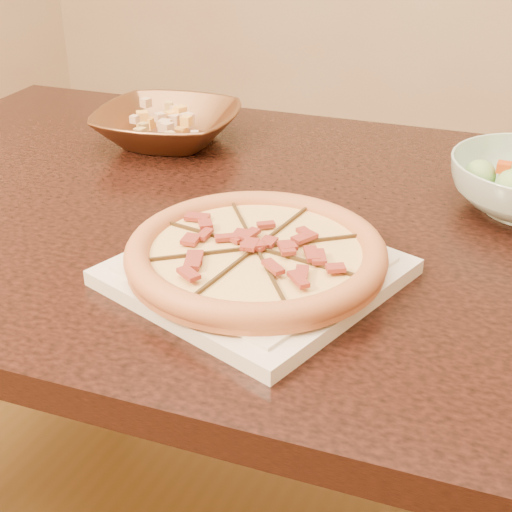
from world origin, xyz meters
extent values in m
cube|color=#33140E|center=(-0.03, -0.02, 0.73)|extent=(1.39, 0.96, 0.04)
cylinder|color=#33140E|center=(-0.62, 0.33, 0.35)|extent=(0.07, 0.07, 0.71)
cube|color=beige|center=(0.06, -0.20, 0.76)|extent=(0.34, 0.34, 0.02)
cube|color=beige|center=(0.06, -0.20, 0.77)|extent=(0.29, 0.29, 0.00)
cylinder|color=#DD784E|center=(0.06, -0.20, 0.78)|extent=(0.29, 0.29, 0.01)
torus|color=#DD784E|center=(0.06, -0.20, 0.79)|extent=(0.29, 0.29, 0.03)
cylinder|color=#FFE992|center=(0.06, -0.20, 0.79)|extent=(0.24, 0.24, 0.01)
cube|color=#362511|center=(0.06, -0.20, 0.79)|extent=(0.03, 0.29, 0.01)
cube|color=#362511|center=(0.06, -0.20, 0.79)|extent=(0.18, 0.23, 0.01)
cube|color=#362511|center=(0.06, -0.20, 0.79)|extent=(0.29, 0.03, 0.01)
cube|color=#362511|center=(0.06, -0.20, 0.79)|extent=(0.23, 0.18, 0.01)
cube|color=#97342C|center=(0.08, -0.20, 0.79)|extent=(0.03, 0.02, 0.00)
cube|color=#97342C|center=(0.10, -0.19, 0.79)|extent=(0.03, 0.02, 0.00)
cube|color=#97342C|center=(0.13, -0.17, 0.79)|extent=(0.03, 0.02, 0.00)
cube|color=#97342C|center=(0.08, -0.18, 0.79)|extent=(0.03, 0.03, 0.00)
cube|color=#97342C|center=(0.09, -0.15, 0.79)|extent=(0.03, 0.03, 0.00)
cube|color=#97342C|center=(0.10, -0.12, 0.79)|extent=(0.02, 0.03, 0.00)
cube|color=#97342C|center=(0.07, -0.16, 0.79)|extent=(0.02, 0.03, 0.00)
cube|color=#97342C|center=(0.06, -0.13, 0.79)|extent=(0.02, 0.02, 0.00)
cube|color=#97342C|center=(0.04, -0.10, 0.79)|extent=(0.02, 0.03, 0.00)
cube|color=#97342C|center=(0.04, -0.15, 0.79)|extent=(0.02, 0.03, 0.00)
cube|color=#97342C|center=(0.01, -0.14, 0.79)|extent=(0.03, 0.03, 0.00)
cube|color=#97342C|center=(0.04, -0.18, 0.79)|extent=(0.03, 0.03, 0.00)
cube|color=#97342C|center=(0.01, -0.17, 0.79)|extent=(0.03, 0.02, 0.00)
cube|color=#97342C|center=(-0.02, -0.18, 0.79)|extent=(0.03, 0.02, 0.00)
cube|color=#97342C|center=(0.02, -0.20, 0.79)|extent=(0.02, 0.01, 0.00)
cube|color=#97342C|center=(0.00, -0.21, 0.79)|extent=(0.03, 0.02, 0.00)
cube|color=#97342C|center=(-0.02, -0.24, 0.79)|extent=(0.03, 0.02, 0.00)
cube|color=#97342C|center=(0.02, -0.22, 0.79)|extent=(0.03, 0.03, 0.00)
cube|color=#97342C|center=(0.01, -0.25, 0.79)|extent=(0.03, 0.03, 0.00)
cube|color=#97342C|center=(0.05, -0.22, 0.79)|extent=(0.02, 0.03, 0.00)
cube|color=#97342C|center=(0.05, -0.24, 0.79)|extent=(0.02, 0.03, 0.00)
cube|color=#97342C|center=(0.06, -0.27, 0.79)|extent=(0.02, 0.02, 0.00)
cube|color=#97342C|center=(0.06, -0.23, 0.79)|extent=(0.02, 0.03, 0.00)
cube|color=#97342C|center=(0.09, -0.25, 0.79)|extent=(0.02, 0.03, 0.00)
cube|color=#97342C|center=(0.11, -0.26, 0.79)|extent=(0.03, 0.03, 0.00)
cube|color=#97342C|center=(0.09, -0.22, 0.79)|extent=(0.03, 0.02, 0.00)
cube|color=#97342C|center=(0.12, -0.22, 0.79)|extent=(0.03, 0.02, 0.00)
imported|color=brown|center=(-0.27, 0.16, 0.78)|extent=(0.28, 0.28, 0.06)
cube|color=tan|center=(-0.27, 0.16, 0.82)|extent=(0.03, 0.03, 0.03)
cube|color=#F6AE43|center=(-0.26, 0.16, 0.82)|extent=(0.03, 0.03, 0.03)
cube|color=tan|center=(-0.25, 0.18, 0.82)|extent=(0.03, 0.03, 0.03)
cube|color=tan|center=(-0.24, 0.19, 0.82)|extent=(0.03, 0.03, 0.03)
cube|color=#F6AE43|center=(-0.27, 0.17, 0.82)|extent=(0.03, 0.03, 0.03)
cube|color=tan|center=(-0.27, 0.18, 0.82)|extent=(0.03, 0.03, 0.03)
cube|color=tan|center=(-0.28, 0.20, 0.82)|extent=(0.03, 0.03, 0.03)
cube|color=#F6AE43|center=(-0.27, 0.16, 0.82)|extent=(0.03, 0.03, 0.03)
cube|color=tan|center=(-0.29, 0.17, 0.82)|extent=(0.03, 0.03, 0.03)
cube|color=tan|center=(-0.30, 0.18, 0.82)|extent=(0.03, 0.03, 0.03)
cube|color=#F6AE43|center=(-0.32, 0.17, 0.82)|extent=(0.03, 0.03, 0.03)
cube|color=tan|center=(-0.28, 0.16, 0.82)|extent=(0.03, 0.03, 0.03)
cube|color=tan|center=(-0.30, 0.15, 0.82)|extent=(0.03, 0.03, 0.03)
cube|color=#F6AE43|center=(-0.31, 0.14, 0.82)|extent=(0.03, 0.03, 0.03)
cube|color=tan|center=(-0.28, 0.16, 0.82)|extent=(0.03, 0.03, 0.03)
cube|color=tan|center=(-0.28, 0.14, 0.82)|extent=(0.03, 0.03, 0.03)
cube|color=#F6AE43|center=(-0.28, 0.12, 0.82)|extent=(0.03, 0.03, 0.03)
cube|color=tan|center=(-0.27, 0.11, 0.82)|extent=(0.03, 0.03, 0.03)
cube|color=tan|center=(-0.27, 0.15, 0.82)|extent=(0.03, 0.03, 0.03)
cube|color=#F6AE43|center=(-0.26, 0.14, 0.82)|extent=(0.03, 0.03, 0.03)
cube|color=tan|center=(-0.24, 0.13, 0.82)|extent=(0.03, 0.03, 0.03)
cube|color=tan|center=(-0.27, 0.16, 0.82)|extent=(0.03, 0.03, 0.03)
sphere|color=#94B672|center=(0.28, 0.11, 0.84)|extent=(0.04, 0.04, 0.04)
camera|label=1|loc=(0.35, -0.83, 1.17)|focal=50.00mm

